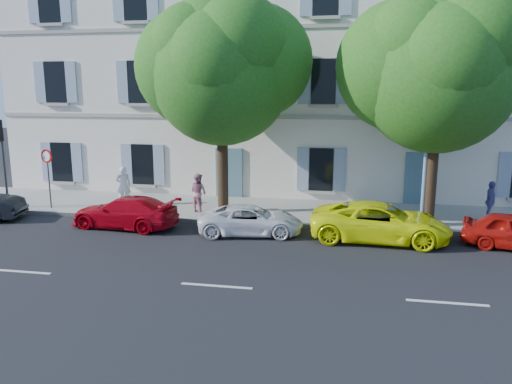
% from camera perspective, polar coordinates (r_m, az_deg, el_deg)
% --- Properties ---
extents(ground, '(90.00, 90.00, 0.00)m').
position_cam_1_polar(ground, '(17.56, -1.14, -5.79)').
color(ground, black).
extents(sidewalk, '(36.00, 4.50, 0.15)m').
position_cam_1_polar(sidewalk, '(21.76, 1.22, -2.13)').
color(sidewalk, '#A09E96').
rests_on(sidewalk, ground).
extents(kerb, '(36.00, 0.16, 0.16)m').
position_cam_1_polar(kerb, '(19.69, 0.20, -3.60)').
color(kerb, '#9E998E').
rests_on(kerb, ground).
extents(building, '(28.00, 7.00, 12.00)m').
position_cam_1_polar(building, '(26.82, 3.33, 13.25)').
color(building, white).
rests_on(building, ground).
extents(car_red_coupe, '(4.33, 2.12, 1.21)m').
position_cam_1_polar(car_red_coupe, '(19.93, -14.74, -2.24)').
color(car_red_coupe, '#B00512').
rests_on(car_red_coupe, ground).
extents(car_white_coupe, '(4.07, 2.34, 1.07)m').
position_cam_1_polar(car_white_coupe, '(18.42, -0.62, -3.22)').
color(car_white_coupe, white).
rests_on(car_white_coupe, ground).
extents(car_yellow_supercar, '(4.94, 2.43, 1.35)m').
position_cam_1_polar(car_yellow_supercar, '(18.15, 13.99, -3.35)').
color(car_yellow_supercar, '#F4FF0A').
rests_on(car_yellow_supercar, ground).
extents(tree_left, '(5.70, 5.70, 8.83)m').
position_cam_1_polar(tree_left, '(20.51, -3.97, 13.23)').
color(tree_left, '#3A2819').
rests_on(tree_left, sidewalk).
extents(tree_right, '(5.69, 5.69, 8.77)m').
position_cam_1_polar(tree_right, '(19.58, 20.09, 12.46)').
color(tree_right, '#3A2819').
rests_on(tree_right, sidewalk).
extents(traffic_light, '(0.33, 0.44, 3.85)m').
position_cam_1_polar(traffic_light, '(24.04, -27.19, 4.83)').
color(traffic_light, '#383A3D').
rests_on(traffic_light, sidewalk).
extents(road_sign, '(0.59, 0.18, 2.59)m').
position_cam_1_polar(road_sign, '(23.33, -22.72, 2.77)').
color(road_sign, '#383A3D').
rests_on(road_sign, sidewalk).
extents(street_lamp, '(0.29, 1.62, 7.60)m').
position_cam_1_polar(street_lamp, '(19.31, 19.23, 8.62)').
color(street_lamp, '#7293BF').
rests_on(street_lamp, sidewalk).
extents(pedestrian_a, '(0.75, 0.63, 1.75)m').
position_cam_1_polar(pedestrian_a, '(23.08, -14.89, 0.70)').
color(pedestrian_a, silver).
rests_on(pedestrian_a, sidewalk).
extents(pedestrian_b, '(1.00, 0.93, 1.65)m').
position_cam_1_polar(pedestrian_b, '(21.23, -6.62, -0.07)').
color(pedestrian_b, '#C07B8A').
rests_on(pedestrian_b, sidewalk).
extents(pedestrian_c, '(0.64, 1.01, 1.60)m').
position_cam_1_polar(pedestrian_c, '(21.66, 25.22, -0.96)').
color(pedestrian_c, '#565194').
rests_on(pedestrian_c, sidewalk).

